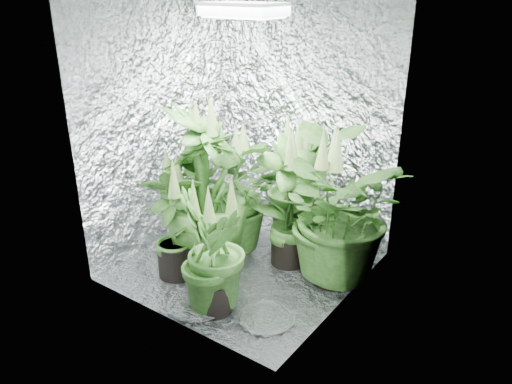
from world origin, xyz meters
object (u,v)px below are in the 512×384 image
(circulation_fan, at_px, (350,240))
(plant_g, at_px, (212,253))
(plant_b, at_px, (290,204))
(plant_e, at_px, (335,212))
(plant_a, at_px, (231,191))
(grow_lamp, at_px, (243,10))
(plant_d, at_px, (204,190))
(plant_c, at_px, (295,186))
(plant_f, at_px, (175,223))

(circulation_fan, bearing_deg, plant_g, -133.97)
(plant_b, bearing_deg, plant_e, -3.78)
(plant_a, bearing_deg, plant_b, 9.20)
(grow_lamp, distance_m, plant_g, 1.52)
(grow_lamp, bearing_deg, plant_d, -155.66)
(plant_a, bearing_deg, plant_e, 3.50)
(plant_a, relative_size, plant_c, 1.08)
(grow_lamp, height_order, plant_c, grow_lamp)
(grow_lamp, bearing_deg, plant_b, 44.01)
(grow_lamp, height_order, plant_a, grow_lamp)
(plant_f, bearing_deg, plant_e, 31.35)
(plant_e, relative_size, plant_f, 1.22)
(grow_lamp, relative_size, plant_f, 0.54)
(plant_a, relative_size, plant_b, 1.08)
(plant_f, relative_size, circulation_fan, 2.42)
(plant_a, height_order, plant_c, plant_a)
(plant_b, xyz_separation_m, circulation_fan, (0.35, 0.32, -0.33))
(plant_d, relative_size, circulation_fan, 3.34)
(grow_lamp, bearing_deg, plant_e, 18.08)
(plant_f, height_order, circulation_fan, plant_f)
(plant_d, distance_m, plant_e, 0.95)
(plant_e, distance_m, plant_g, 0.90)
(plant_a, xyz_separation_m, plant_e, (0.87, 0.05, 0.04))
(plant_c, bearing_deg, circulation_fan, -3.64)
(plant_a, bearing_deg, plant_g, -60.22)
(plant_e, xyz_separation_m, circulation_fan, (-0.03, 0.34, -0.38))
(plant_b, relative_size, plant_d, 0.82)
(plant_a, bearing_deg, circulation_fan, 25.19)
(grow_lamp, xyz_separation_m, plant_g, (0.16, -0.56, -1.40))
(plant_b, distance_m, plant_f, 0.84)
(plant_c, bearing_deg, grow_lamp, -97.22)
(grow_lamp, height_order, plant_b, grow_lamp)
(plant_c, relative_size, plant_d, 0.82)
(plant_e, bearing_deg, plant_c, 145.52)
(plant_g, height_order, circulation_fan, plant_g)
(grow_lamp, bearing_deg, circulation_fan, 42.65)
(plant_e, bearing_deg, plant_b, 176.22)
(plant_f, bearing_deg, plant_c, 66.75)
(plant_b, height_order, circulation_fan, plant_b)
(plant_d, bearing_deg, circulation_fan, 37.64)
(plant_d, bearing_deg, plant_g, -45.14)
(plant_d, relative_size, plant_e, 1.13)
(grow_lamp, distance_m, plant_a, 1.36)
(grow_lamp, height_order, circulation_fan, grow_lamp)
(plant_d, bearing_deg, plant_e, 20.08)
(plant_f, bearing_deg, plant_g, -20.24)
(plant_g, relative_size, circulation_fan, 2.41)
(plant_e, xyz_separation_m, plant_g, (-0.46, -0.76, -0.11))
(plant_a, relative_size, plant_f, 1.22)
(plant_a, relative_size, plant_e, 1.00)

